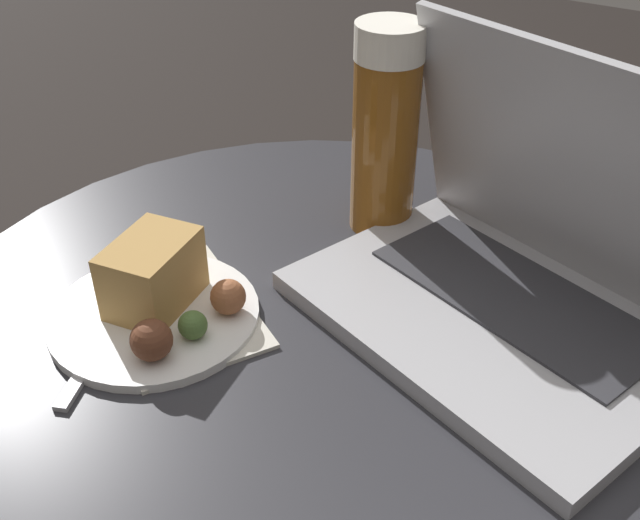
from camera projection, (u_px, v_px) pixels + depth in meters
table at (320, 428)px, 0.76m from camera, size 0.75×0.75×0.52m
napkin at (178, 311)px, 0.69m from camera, size 0.21×0.19×0.00m
laptop at (517, 270)px, 0.66m from camera, size 0.40×0.33×0.24m
beer_glass at (385, 131)px, 0.75m from camera, size 0.07×0.07×0.22m
snack_plate at (158, 297)px, 0.67m from camera, size 0.19×0.19×0.07m
fork at (113, 325)px, 0.67m from camera, size 0.08×0.17×0.00m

